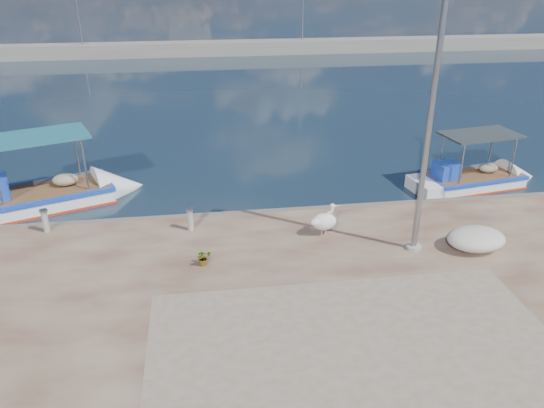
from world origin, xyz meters
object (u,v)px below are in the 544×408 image
(boat_right, at_px, (471,182))
(pelican, at_px, (325,221))
(bollard_near, at_px, (190,219))
(lamp_post, at_px, (427,140))
(boat_left, at_px, (44,199))

(boat_right, xyz_separation_m, pelican, (-6.91, -4.05, 0.77))
(boat_right, bearing_deg, bollard_near, -173.32)
(pelican, relative_size, lamp_post, 0.15)
(pelican, relative_size, bollard_near, 1.45)
(boat_right, bearing_deg, pelican, -159.07)
(lamp_post, bearing_deg, boat_left, 154.03)
(boat_right, relative_size, pelican, 5.17)
(boat_left, distance_m, boat_right, 16.23)
(pelican, distance_m, bollard_near, 4.12)
(boat_left, distance_m, bollard_near, 6.46)
(pelican, distance_m, lamp_post, 3.88)
(lamp_post, height_order, bollard_near, lamp_post)
(boat_right, height_order, lamp_post, lamp_post)
(bollard_near, bearing_deg, pelican, -12.45)
(boat_left, height_order, lamp_post, lamp_post)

